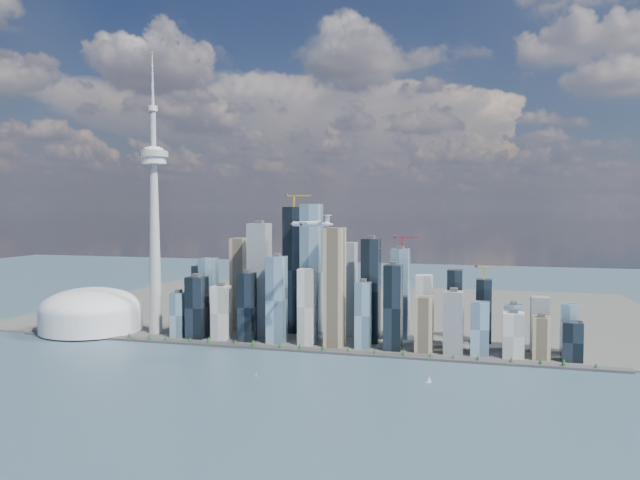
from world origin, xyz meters
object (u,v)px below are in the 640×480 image
(dome_stadium, at_px, (91,312))
(airplane, at_px, (311,223))
(sailboat_west, at_px, (256,375))
(sailboat_east, at_px, (429,380))
(needle_tower, at_px, (154,215))

(dome_stadium, relative_size, airplane, 2.57)
(sailboat_west, xyz_separation_m, sailboat_east, (251.03, 34.71, 0.82))
(airplane, height_order, sailboat_west, airplane)
(dome_stadium, distance_m, sailboat_east, 721.05)
(sailboat_east, bearing_deg, airplane, 148.43)
(airplane, bearing_deg, dome_stadium, 178.29)
(needle_tower, relative_size, dome_stadium, 2.75)
(needle_tower, bearing_deg, airplane, -18.98)
(needle_tower, xyz_separation_m, sailboat_west, (303.84, -233.83, -233.19))
(dome_stadium, bearing_deg, sailboat_east, -15.23)
(sailboat_west, bearing_deg, sailboat_east, 26.09)
(needle_tower, distance_m, dome_stadium, 241.40)
(needle_tower, distance_m, airplane, 377.27)
(sailboat_west, bearing_deg, airplane, 82.83)
(needle_tower, height_order, airplane, needle_tower)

